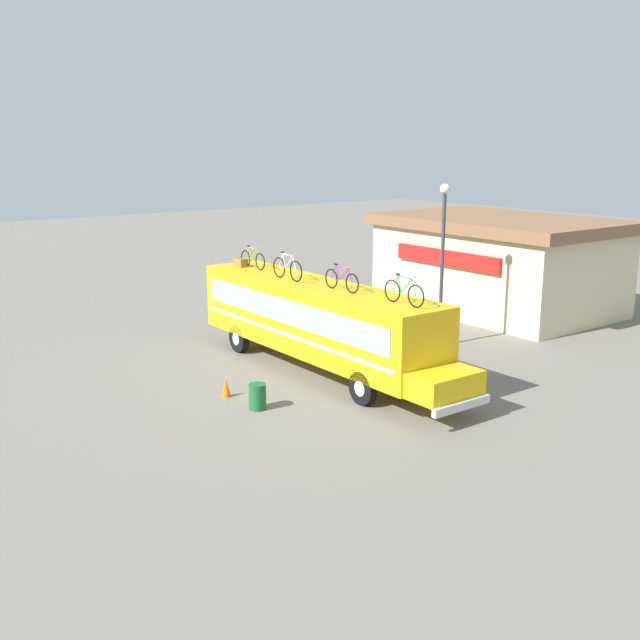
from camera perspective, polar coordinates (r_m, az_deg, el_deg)
The scene contains 11 objects.
ground_plane at distance 26.36m, azimuth -0.39°, elevation -3.76°, with size 120.00×120.00×0.00m, color slate.
bus at distance 25.73m, azimuth -0.14°, elevation 0.06°, with size 12.67×2.39×3.08m.
luggage_bag_1 at distance 29.27m, azimuth -6.11°, elevation 4.41°, with size 0.59×0.33×0.33m, color olive.
rooftop_bicycle_1 at distance 28.76m, azimuth -5.18°, elevation 4.68°, with size 1.71×0.44×0.87m.
rooftop_bicycle_2 at distance 26.26m, azimuth -2.52°, elevation 3.98°, with size 1.79×0.44×0.97m.
rooftop_bicycle_3 at distance 24.22m, azimuth 1.66°, elevation 3.10°, with size 1.74×0.44×0.87m.
rooftop_bicycle_4 at distance 22.23m, azimuth 6.45°, elevation 2.13°, with size 1.71×0.44×0.92m.
roadside_building at distance 36.41m, azimuth 13.48°, elevation 4.28°, with size 11.07×7.40×4.41m.
trash_bin at distance 22.41m, azimuth -4.82°, elevation -5.87°, with size 0.52×0.52×0.79m, color #1E592D.
traffic_cone at distance 23.62m, azimuth -7.22°, elevation -5.18°, with size 0.30×0.30×0.58m, color orange.
street_lamp at distance 28.91m, azimuth 9.40°, elevation 5.70°, with size 0.38×0.38×6.30m.
Camera 1 is at (20.30, -14.92, 7.75)m, focal length 41.73 mm.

